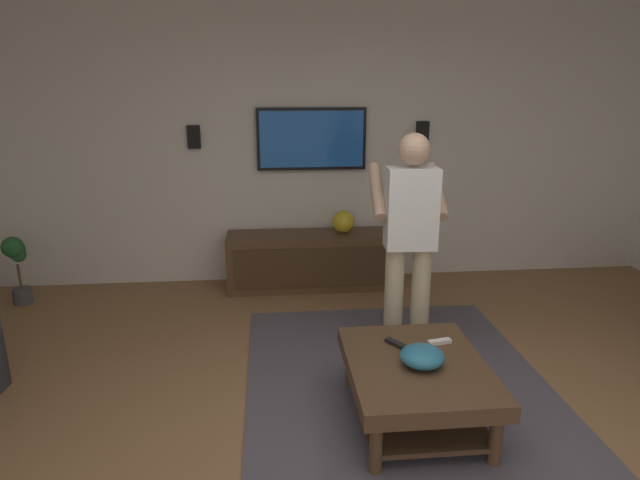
% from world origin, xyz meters
% --- Properties ---
extents(ground_plane, '(8.12, 8.12, 0.00)m').
position_xyz_m(ground_plane, '(0.00, 0.00, 0.00)').
color(ground_plane, olive).
extents(wall_back_tv, '(0.10, 6.97, 2.82)m').
position_xyz_m(wall_back_tv, '(3.10, 0.00, 1.41)').
color(wall_back_tv, silver).
rests_on(wall_back_tv, ground).
extents(area_rug, '(2.92, 2.03, 0.01)m').
position_xyz_m(area_rug, '(0.66, -0.20, 0.01)').
color(area_rug, '#514C56').
rests_on(area_rug, ground).
extents(coffee_table, '(1.00, 0.80, 0.40)m').
position_xyz_m(coffee_table, '(0.46, -0.20, 0.30)').
color(coffee_table, '#513823').
rests_on(coffee_table, ground).
extents(media_console, '(0.45, 1.70, 0.55)m').
position_xyz_m(media_console, '(2.76, 0.20, 0.28)').
color(media_console, '#513823').
rests_on(media_console, ground).
extents(tv, '(0.05, 1.07, 0.60)m').
position_xyz_m(tv, '(3.00, 0.20, 1.44)').
color(tv, black).
extents(person_standing, '(0.55, 0.56, 1.64)m').
position_xyz_m(person_standing, '(1.37, -0.37, 0.93)').
color(person_standing, '#C6B793').
rests_on(person_standing, ground).
extents(potted_plant_short, '(0.28, 0.21, 0.66)m').
position_xyz_m(potted_plant_short, '(2.57, 2.92, 0.44)').
color(potted_plant_short, '#4C4C51').
rests_on(potted_plant_short, ground).
extents(bowl, '(0.26, 0.26, 0.11)m').
position_xyz_m(bowl, '(0.41, -0.22, 0.46)').
color(bowl, teal).
rests_on(bowl, coffee_table).
extents(remote_white, '(0.07, 0.16, 0.02)m').
position_xyz_m(remote_white, '(0.67, -0.41, 0.41)').
color(remote_white, white).
rests_on(remote_white, coffee_table).
extents(remote_black, '(0.15, 0.12, 0.02)m').
position_xyz_m(remote_black, '(0.67, -0.13, 0.41)').
color(remote_black, black).
rests_on(remote_black, coffee_table).
extents(vase_round, '(0.22, 0.22, 0.22)m').
position_xyz_m(vase_round, '(2.78, -0.09, 0.66)').
color(vase_round, gold).
rests_on(vase_round, media_console).
extents(wall_speaker_left, '(0.06, 0.12, 0.22)m').
position_xyz_m(wall_speaker_left, '(3.02, -0.91, 1.50)').
color(wall_speaker_left, black).
extents(wall_speaker_right, '(0.06, 0.12, 0.22)m').
position_xyz_m(wall_speaker_right, '(3.02, 1.33, 1.47)').
color(wall_speaker_right, black).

